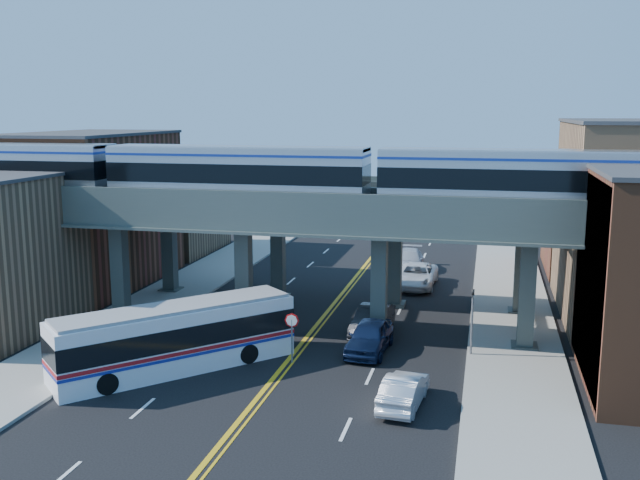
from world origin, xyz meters
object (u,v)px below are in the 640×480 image
Objects in this scene: car_lane_c at (416,276)px; car_parked_curb at (404,390)px; transit_train at (238,173)px; traffic_signal at (472,315)px; car_lane_d at (408,261)px; stop_sign at (292,330)px; car_lane_a at (370,337)px; car_lane_b at (372,320)px; transit_bus at (176,338)px.

car_parked_curb is at bearing -83.92° from car_lane_c.
car_lane_c is 21.76m from car_parked_curb.
traffic_signal is at bearing -8.46° from transit_train.
car_lane_d is at bearing 105.64° from traffic_signal.
stop_sign is at bearing -102.22° from car_lane_d.
car_lane_a is (-5.30, -0.44, -1.46)m from traffic_signal.
transit_train is at bearing 171.54° from traffic_signal.
car_lane_d is (-1.15, 4.91, 0.03)m from car_lane_c.
transit_train is 20.98m from car_lane_d.
car_lane_b is at bearing 5.03° from transit_train.
transit_bus is at bearing -132.65° from car_lane_b.
transit_bus is 10.20m from car_lane_a.
car_lane_c is at bearing 75.36° from stop_sign.
car_lane_b is 11.97m from car_lane_c.
traffic_signal is at bearing -105.28° from car_parked_curb.
car_lane_a is (3.60, 2.56, -0.91)m from stop_sign.
traffic_signal is (8.90, 3.00, 0.54)m from stop_sign.
stop_sign is at bearing -141.38° from car_lane_a.
traffic_signal reaches higher than car_lane_c.
transit_bus is at bearing -159.79° from traffic_signal.
stop_sign is 7.52m from car_parked_curb.
traffic_signal reaches higher than car_lane_b.
car_lane_b is 10.25m from car_parked_curb.
transit_train reaches higher than car_lane_a.
stop_sign is at bearing -24.41° from transit_bus.
transit_train is 9.56× the size of car_lane_b.
traffic_signal is 0.84× the size of car_lane_b.
car_lane_c is (0.99, 15.02, -0.03)m from car_lane_a.
car_lane_d is (-5.46, 19.49, -1.45)m from traffic_signal.
car_lane_b is (-5.66, 2.69, -1.50)m from traffic_signal.
car_lane_c is 1.00× the size of car_lane_d.
transit_bus is (-0.81, -7.25, -7.63)m from transit_train.
transit_train is 11.33× the size of traffic_signal.
car_lane_c is at bearing -80.29° from car_parked_curb.
stop_sign is 0.45× the size of car_lane_c.
transit_train is 11.50m from car_lane_b.
transit_bus is (-5.36, -2.25, -0.15)m from stop_sign.
traffic_signal reaches higher than transit_bus.
stop_sign is at bearing -102.80° from car_lane_c.
car_lane_a is at bearing -63.25° from car_parked_curb.
transit_bus is at bearing -113.11° from car_lane_d.
transit_train is 11.95m from car_lane_a.
transit_train is 7.92× the size of car_lane_d.
transit_train is 7.90× the size of car_lane_c.
car_lane_b is at bearing 154.60° from traffic_signal.
car_lane_b is at bearing -67.75° from car_parked_curb.
car_lane_b is (-0.35, 3.12, -0.04)m from car_lane_a.
transit_bus reaches higher than stop_sign.
car_lane_a is 0.84× the size of car_lane_c.
transit_bus is 2.46× the size of car_parked_curb.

